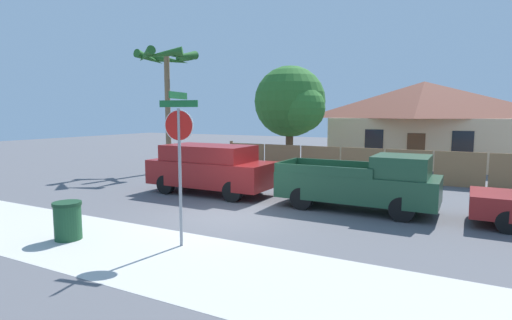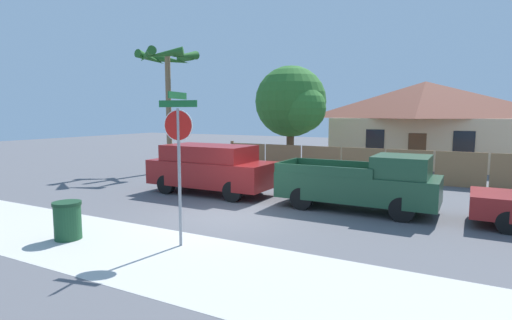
% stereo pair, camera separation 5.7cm
% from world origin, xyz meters
% --- Properties ---
extents(ground_plane, '(80.00, 80.00, 0.00)m').
position_xyz_m(ground_plane, '(0.00, 0.00, 0.00)').
color(ground_plane, '#56565B').
extents(sidewalk_strip, '(36.00, 3.20, 0.01)m').
position_xyz_m(sidewalk_strip, '(0.00, -3.60, 0.00)').
color(sidewalk_strip, beige).
rests_on(sidewalk_strip, ground).
extents(wooden_fence, '(16.23, 0.12, 1.57)m').
position_xyz_m(wooden_fence, '(2.96, 8.52, 0.74)').
color(wooden_fence, '#997047').
rests_on(wooden_fence, ground).
extents(house, '(10.59, 6.44, 4.93)m').
position_xyz_m(house, '(3.79, 15.85, 2.56)').
color(house, beige).
rests_on(house, ground).
extents(oak_tree, '(3.91, 3.72, 5.54)m').
position_xyz_m(oak_tree, '(-1.99, 9.57, 3.58)').
color(oak_tree, brown).
rests_on(oak_tree, ground).
extents(palm_tree, '(3.07, 3.29, 6.29)m').
position_xyz_m(palm_tree, '(-7.67, 6.43, 5.42)').
color(palm_tree, brown).
rests_on(palm_tree, ground).
extents(red_suv, '(4.80, 2.02, 1.85)m').
position_xyz_m(red_suv, '(-2.35, 2.52, 1.00)').
color(red_suv, maroon).
rests_on(red_suv, ground).
extents(orange_pickup, '(4.88, 1.90, 1.79)m').
position_xyz_m(orange_pickup, '(3.38, 2.52, 0.87)').
color(orange_pickup, '#1E472D').
rests_on(orange_pickup, ground).
extents(stop_sign, '(0.91, 0.82, 3.49)m').
position_xyz_m(stop_sign, '(0.51, -2.85, 2.38)').
color(stop_sign, gray).
rests_on(stop_sign, ground).
extents(trash_bin, '(0.67, 0.67, 0.92)m').
position_xyz_m(trash_bin, '(-2.19, -3.76, 0.46)').
color(trash_bin, '#1E4C2D').
rests_on(trash_bin, ground).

